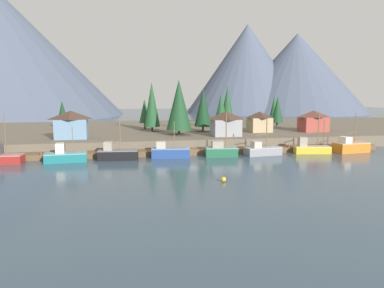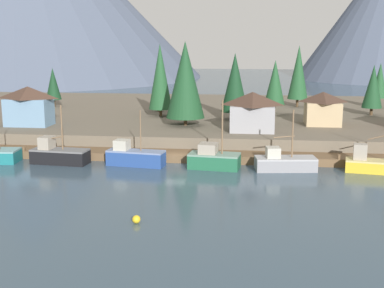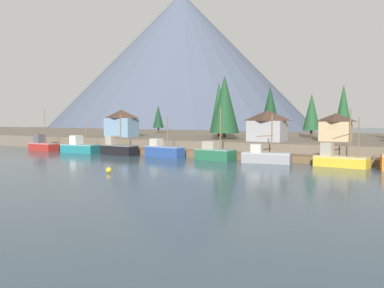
{
  "view_description": "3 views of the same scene",
  "coord_description": "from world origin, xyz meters",
  "px_view_note": "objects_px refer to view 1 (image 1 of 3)",
  "views": [
    {
      "loc": [
        -13.72,
        -69.22,
        12.05
      ],
      "look_at": [
        0.14,
        2.09,
        1.99
      ],
      "focal_mm": 34.48,
      "sensor_mm": 36.0,
      "label": 1
    },
    {
      "loc": [
        9.3,
        -61.83,
        15.1
      ],
      "look_at": [
        1.72,
        3.26,
        1.85
      ],
      "focal_mm": 47.89,
      "sensor_mm": 36.0,
      "label": 2
    },
    {
      "loc": [
        32.97,
        -61.28,
        6.85
      ],
      "look_at": [
        -1.37,
        2.1,
        2.14
      ],
      "focal_mm": 38.8,
      "sensor_mm": 36.0,
      "label": 3
    }
  ],
  "objects_px": {
    "fishing_boat_green": "(221,151)",
    "house_blue": "(71,124)",
    "fishing_boat_blue": "(170,152)",
    "conifer_mid_right": "(221,108)",
    "fishing_boat_yellow": "(311,148)",
    "house_red": "(313,121)",
    "conifer_back_right": "(179,105)",
    "conifer_centre": "(203,107)",
    "fishing_boat_grey": "(262,150)",
    "house_tan": "(259,121)",
    "conifer_far_right": "(274,107)",
    "conifer_near_right": "(277,110)",
    "fishing_boat_black": "(117,154)",
    "conifer_far_left": "(152,105)",
    "conifer_mid_left": "(62,113)",
    "fishing_boat_teal": "(65,156)",
    "conifer_back_left": "(145,111)",
    "house_grey": "(226,123)",
    "conifer_near_left": "(227,103)",
    "channel_buoy": "(224,179)",
    "fishing_boat_orange": "(351,147)",
    "fishing_boat_red": "(2,157)"
  },
  "relations": [
    {
      "from": "fishing_boat_green",
      "to": "house_blue",
      "type": "bearing_deg",
      "value": 162.23
    },
    {
      "from": "fishing_boat_black",
      "to": "conifer_far_right",
      "type": "distance_m",
      "value": 63.34
    },
    {
      "from": "fishing_boat_grey",
      "to": "conifer_back_right",
      "type": "relative_size",
      "value": 0.59
    },
    {
      "from": "conifer_mid_left",
      "to": "conifer_mid_right",
      "type": "height_order",
      "value": "conifer_mid_right"
    },
    {
      "from": "house_blue",
      "to": "conifer_back_right",
      "type": "bearing_deg",
      "value": 7.03
    },
    {
      "from": "fishing_boat_red",
      "to": "conifer_far_right",
      "type": "height_order",
      "value": "conifer_far_right"
    },
    {
      "from": "fishing_boat_orange",
      "to": "fishing_boat_teal",
      "type": "bearing_deg",
      "value": 171.68
    },
    {
      "from": "house_red",
      "to": "fishing_boat_green",
      "type": "bearing_deg",
      "value": -149.17
    },
    {
      "from": "fishing_boat_black",
      "to": "house_tan",
      "type": "relative_size",
      "value": 1.36
    },
    {
      "from": "house_red",
      "to": "conifer_near_right",
      "type": "xyz_separation_m",
      "value": [
        -3.65,
        13.44,
        2.26
      ]
    },
    {
      "from": "fishing_boat_black",
      "to": "channel_buoy",
      "type": "height_order",
      "value": "fishing_boat_black"
    },
    {
      "from": "conifer_mid_right",
      "to": "conifer_far_right",
      "type": "height_order",
      "value": "conifer_mid_right"
    },
    {
      "from": "fishing_boat_blue",
      "to": "conifer_near_left",
      "type": "height_order",
      "value": "conifer_near_left"
    },
    {
      "from": "fishing_boat_teal",
      "to": "house_red",
      "type": "distance_m",
      "value": 59.72
    },
    {
      "from": "fishing_boat_grey",
      "to": "conifer_back_right",
      "type": "height_order",
      "value": "conifer_back_right"
    },
    {
      "from": "house_blue",
      "to": "conifer_back_right",
      "type": "relative_size",
      "value": 0.54
    },
    {
      "from": "fishing_boat_black",
      "to": "conifer_far_left",
      "type": "xyz_separation_m",
      "value": [
        8.55,
        24.93,
        8.07
      ]
    },
    {
      "from": "fishing_boat_teal",
      "to": "conifer_back_left",
      "type": "relative_size",
      "value": 0.92
    },
    {
      "from": "fishing_boat_yellow",
      "to": "conifer_centre",
      "type": "bearing_deg",
      "value": 136.52
    },
    {
      "from": "house_red",
      "to": "conifer_back_right",
      "type": "bearing_deg",
      "value": -178.41
    },
    {
      "from": "house_grey",
      "to": "channel_buoy",
      "type": "xyz_separation_m",
      "value": [
        -9.58,
        -32.12,
        -4.99
      ]
    },
    {
      "from": "fishing_boat_blue",
      "to": "fishing_boat_grey",
      "type": "height_order",
      "value": "fishing_boat_grey"
    },
    {
      "from": "conifer_mid_right",
      "to": "conifer_far_right",
      "type": "xyz_separation_m",
      "value": [
        20.14,
        10.8,
        -0.25
      ]
    },
    {
      "from": "fishing_boat_yellow",
      "to": "house_grey",
      "type": "bearing_deg",
      "value": 148.89
    },
    {
      "from": "fishing_boat_orange",
      "to": "conifer_back_left",
      "type": "height_order",
      "value": "conifer_back_left"
    },
    {
      "from": "conifer_mid_left",
      "to": "conifer_far_left",
      "type": "xyz_separation_m",
      "value": [
        22.89,
        -10.37,
        2.27
      ]
    },
    {
      "from": "house_tan",
      "to": "conifer_near_left",
      "type": "bearing_deg",
      "value": 95.18
    },
    {
      "from": "house_tan",
      "to": "conifer_far_right",
      "type": "bearing_deg",
      "value": 58.74
    },
    {
      "from": "conifer_mid_left",
      "to": "fishing_boat_black",
      "type": "bearing_deg",
      "value": -67.88
    },
    {
      "from": "conifer_far_right",
      "to": "channel_buoy",
      "type": "relative_size",
      "value": 12.23
    },
    {
      "from": "conifer_near_right",
      "to": "house_red",
      "type": "bearing_deg",
      "value": -74.78
    },
    {
      "from": "conifer_mid_right",
      "to": "conifer_centre",
      "type": "bearing_deg",
      "value": -132.14
    },
    {
      "from": "fishing_boat_grey",
      "to": "house_grey",
      "type": "bearing_deg",
      "value": 99.79
    },
    {
      "from": "fishing_boat_orange",
      "to": "conifer_back_right",
      "type": "bearing_deg",
      "value": 145.46
    },
    {
      "from": "house_blue",
      "to": "conifer_near_right",
      "type": "height_order",
      "value": "conifer_near_right"
    },
    {
      "from": "fishing_boat_red",
      "to": "house_tan",
      "type": "bearing_deg",
      "value": 24.23
    },
    {
      "from": "fishing_boat_red",
      "to": "fishing_boat_teal",
      "type": "height_order",
      "value": "fishing_boat_red"
    },
    {
      "from": "conifer_far_left",
      "to": "house_red",
      "type": "bearing_deg",
      "value": -11.56
    },
    {
      "from": "conifer_mid_left",
      "to": "conifer_mid_right",
      "type": "bearing_deg",
      "value": -7.09
    },
    {
      "from": "house_grey",
      "to": "fishing_boat_orange",
      "type": "bearing_deg",
      "value": -28.76
    },
    {
      "from": "house_blue",
      "to": "conifer_far_right",
      "type": "height_order",
      "value": "conifer_far_right"
    },
    {
      "from": "house_grey",
      "to": "conifer_near_right",
      "type": "relative_size",
      "value": 0.75
    },
    {
      "from": "conifer_near_right",
      "to": "conifer_centre",
      "type": "relative_size",
      "value": 0.81
    },
    {
      "from": "fishing_boat_green",
      "to": "channel_buoy",
      "type": "height_order",
      "value": "fishing_boat_green"
    },
    {
      "from": "fishing_boat_blue",
      "to": "house_red",
      "type": "distance_m",
      "value": 42.08
    },
    {
      "from": "conifer_near_right",
      "to": "conifer_far_right",
      "type": "height_order",
      "value": "conifer_near_right"
    },
    {
      "from": "fishing_boat_green",
      "to": "fishing_boat_yellow",
      "type": "bearing_deg",
      "value": 7.24
    },
    {
      "from": "fishing_boat_blue",
      "to": "conifer_mid_right",
      "type": "relative_size",
      "value": 0.78
    },
    {
      "from": "conifer_mid_left",
      "to": "conifer_back_right",
      "type": "relative_size",
      "value": 0.6
    },
    {
      "from": "fishing_boat_grey",
      "to": "conifer_near_left",
      "type": "height_order",
      "value": "conifer_near_left"
    }
  ]
}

